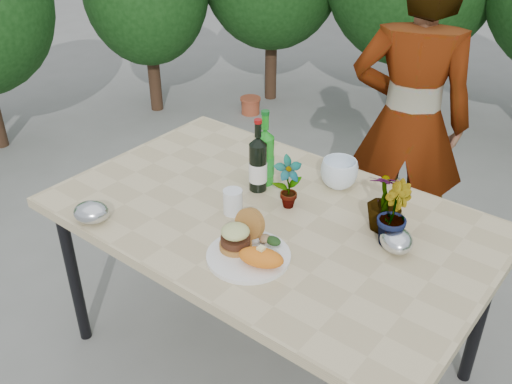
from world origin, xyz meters
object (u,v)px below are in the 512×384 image
Objects in this scene: patio_table at (269,226)px; wine_bottle at (258,165)px; person at (409,123)px; dinner_plate at (249,256)px.

wine_bottle reaches higher than patio_table.
person is at bearing 75.26° from wine_bottle.
dinner_plate is at bearing -55.97° from wine_bottle.
patio_table is 5.71× the size of dinner_plate.
person is at bearing 85.04° from patio_table.
wine_bottle is at bearing 142.00° from patio_table.
patio_table is at bearing -38.18° from wine_bottle.
patio_table is at bearing 112.84° from dinner_plate.
person is (-0.02, 1.24, 0.03)m from dinner_plate.
dinner_plate is 0.45m from wine_bottle.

